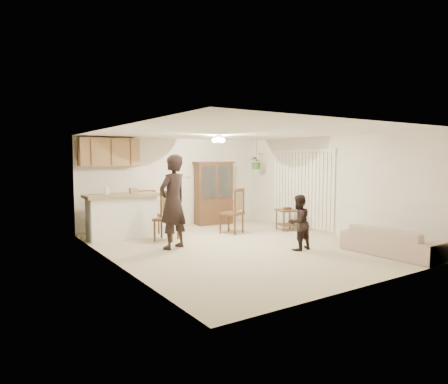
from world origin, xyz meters
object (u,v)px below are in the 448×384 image
china_hutch (214,193)px  chair_bar (149,221)px  sofa (391,237)px  child (299,218)px  chair_hutch_right (232,220)px  adult (173,207)px  chair_hutch_left (166,227)px  side_table (287,219)px

china_hutch → chair_bar: china_hutch is taller
sofa → child: (-1.25, 1.35, 0.31)m
child → chair_hutch_right: child is taller
sofa → chair_hutch_right: size_ratio=1.61×
child → china_hutch: size_ratio=0.73×
adult → child: bearing=122.1°
sofa → china_hutch: size_ratio=1.02×
sofa → chair_hutch_left: 4.94m
sofa → chair_bar: chair_bar is taller
china_hutch → adult: bearing=-130.8°
chair_hutch_left → side_table: bearing=36.7°
adult → chair_hutch_left: (0.24, 0.86, -0.57)m
child → chair_hutch_right: size_ratio=1.16×
side_table → chair_hutch_left: size_ratio=0.54×
adult → chair_hutch_right: adult is taller
adult → chair_bar: adult is taller
adult → chair_hutch_left: bearing=-127.1°
child → side_table: child is taller
adult → chair_hutch_left: 1.06m
chair_hutch_left → adult: bearing=-59.1°
sofa → chair_hutch_right: bearing=17.3°
chair_hutch_left → china_hutch: bearing=79.2°
sofa → child: bearing=40.3°
sofa → side_table: bearing=-4.8°
sofa → side_table: sofa is taller
adult → sofa: bearing=117.8°
adult → chair_hutch_right: 2.27m
child → chair_bar: bearing=-66.6°
sofa → chair_hutch_right: chair_hutch_right is taller
chair_hutch_left → chair_bar: bearing=135.9°
chair_bar → side_table: bearing=-17.3°
child → adult: bearing=-41.3°
sofa → chair_hutch_right: (-1.34, 3.72, -0.04)m
adult → side_table: 3.59m
china_hutch → chair_hutch_right: china_hutch is taller
child → chair_hutch_right: (-0.09, 2.37, -0.35)m
chair_bar → adult: bearing=-88.0°
child → chair_hutch_left: 3.12m
sofa → side_table: (0.13, 3.22, -0.07)m
child → side_table: size_ratio=2.15×
chair_bar → child: bearing=-52.3°
sofa → chair_hutch_left: (-3.16, 3.80, -0.04)m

